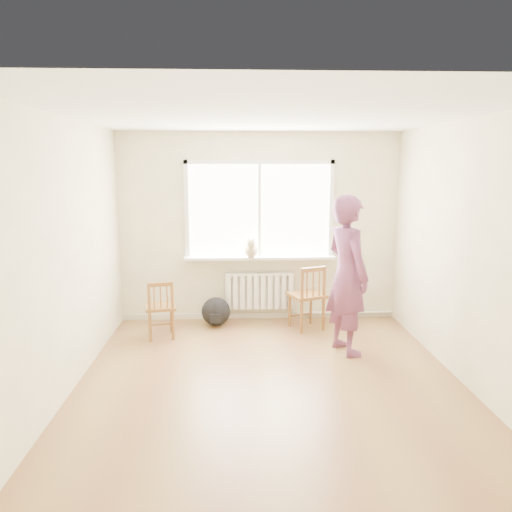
{
  "coord_description": "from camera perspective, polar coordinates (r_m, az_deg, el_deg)",
  "views": [
    {
      "loc": [
        -0.36,
        -4.87,
        2.23
      ],
      "look_at": [
        -0.09,
        1.2,
        1.12
      ],
      "focal_mm": 35.0,
      "sensor_mm": 36.0,
      "label": 1
    }
  ],
  "objects": [
    {
      "name": "baseboard",
      "position": [
        7.44,
        0.37,
        -6.8
      ],
      "size": [
        4.0,
        0.03,
        0.08
      ],
      "primitive_type": "cube",
      "color": "beige",
      "rests_on": "ground"
    },
    {
      "name": "backpack",
      "position": [
        7.08,
        -4.6,
        -6.35
      ],
      "size": [
        0.43,
        0.33,
        0.41
      ],
      "primitive_type": "ellipsoid",
      "rotation": [
        0.0,
        0.0,
        -0.08
      ],
      "color": "black",
      "rests_on": "floor"
    },
    {
      "name": "window",
      "position": [
        7.13,
        0.39,
        5.74
      ],
      "size": [
        2.12,
        0.05,
        1.42
      ],
      "color": "white",
      "rests_on": "back_wall"
    },
    {
      "name": "person",
      "position": [
        6.01,
        10.4,
        -2.16
      ],
      "size": [
        0.67,
        0.81,
        1.9
      ],
      "primitive_type": "imported",
      "rotation": [
        0.0,
        0.0,
        1.93
      ],
      "color": "#CF4552",
      "rests_on": "floor"
    },
    {
      "name": "chair_right",
      "position": [
        6.86,
        6.01,
        -4.74
      ],
      "size": [
        0.57,
        0.56,
        0.9
      ],
      "rotation": [
        0.0,
        0.0,
        3.51
      ],
      "color": "#945D2B",
      "rests_on": "floor"
    },
    {
      "name": "heating_pipe",
      "position": [
        7.55,
        9.96,
        -6.39
      ],
      "size": [
        1.4,
        0.04,
        0.04
      ],
      "primitive_type": "cylinder",
      "rotation": [
        0.0,
        1.57,
        0.0
      ],
      "color": "silver",
      "rests_on": "back_wall"
    },
    {
      "name": "windowsill",
      "position": [
        7.14,
        0.42,
        -0.18
      ],
      "size": [
        2.15,
        0.22,
        0.04
      ],
      "primitive_type": "cube",
      "color": "white",
      "rests_on": "back_wall"
    },
    {
      "name": "cat",
      "position": [
        7.02,
        -0.56,
        0.82
      ],
      "size": [
        0.21,
        0.45,
        0.3
      ],
      "rotation": [
        0.0,
        0.0,
        -0.04
      ],
      "color": "beige",
      "rests_on": "windowsill"
    },
    {
      "name": "back_wall",
      "position": [
        7.18,
        0.38,
        3.27
      ],
      "size": [
        4.0,
        0.01,
        2.7
      ],
      "primitive_type": "cube",
      "color": "#EEE5BE",
      "rests_on": "ground"
    },
    {
      "name": "floor",
      "position": [
        5.37,
        1.6,
        -14.24
      ],
      "size": [
        4.5,
        4.5,
        0.0
      ],
      "primitive_type": "plane",
      "color": "olive",
      "rests_on": "ground"
    },
    {
      "name": "radiator",
      "position": [
        7.26,
        0.4,
        -3.97
      ],
      "size": [
        1.0,
        0.12,
        0.55
      ],
      "color": "white",
      "rests_on": "back_wall"
    },
    {
      "name": "ceiling",
      "position": [
        4.91,
        1.76,
        15.81
      ],
      "size": [
        4.5,
        4.5,
        0.0
      ],
      "primitive_type": "plane",
      "rotation": [
        3.14,
        0.0,
        0.0
      ],
      "color": "white",
      "rests_on": "back_wall"
    },
    {
      "name": "chair_left",
      "position": [
        6.63,
        -10.83,
        -6.0
      ],
      "size": [
        0.44,
        0.43,
        0.77
      ],
      "rotation": [
        0.0,
        0.0,
        3.34
      ],
      "color": "#945D2B",
      "rests_on": "floor"
    }
  ]
}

